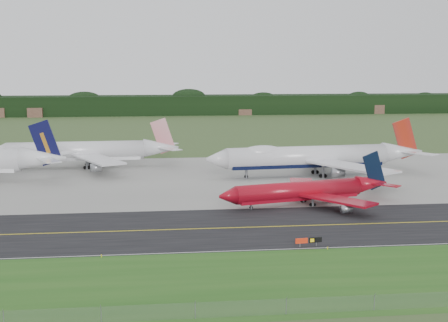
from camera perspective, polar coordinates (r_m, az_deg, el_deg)
ground at (r=130.79m, az=3.84°, el=-5.56°), size 600.00×600.00×0.00m
grass_verge at (r=98.06m, az=7.56°, el=-10.64°), size 400.00×30.00×0.01m
taxiway at (r=126.98m, az=4.17°, el=-6.01°), size 400.00×32.00×0.02m
apron at (r=180.02m, az=0.94°, el=-1.51°), size 400.00×78.00×0.01m
taxiway_centreline at (r=126.98m, az=4.17°, el=-6.00°), size 400.00×0.40×0.00m
taxiway_edge_line at (r=112.38m, az=5.63°, el=-8.02°), size 400.00×0.25×0.00m
perimeter_fence at (r=85.95m, az=9.72°, el=-12.81°), size 320.00×0.10×320.00m
horizon_treeline at (r=399.86m, az=-3.20°, el=5.06°), size 700.00×25.00×12.00m
jet_ba_747 at (r=183.40m, az=8.29°, el=0.39°), size 66.32×54.73×16.66m
jet_red_737 at (r=146.87m, az=7.67°, el=-2.70°), size 43.20×34.58×11.77m
jet_star_tail at (r=200.78m, az=-12.47°, el=0.86°), size 58.56×49.10×15.47m
taxiway_sign at (r=114.00m, az=7.74°, el=-7.21°), size 4.96×0.74×1.66m
edge_marker_left at (r=109.38m, az=-11.14°, el=-8.51°), size 0.16×0.16×0.50m
edge_marker_center at (r=113.14m, az=9.45°, el=-7.87°), size 0.16×0.16×0.50m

